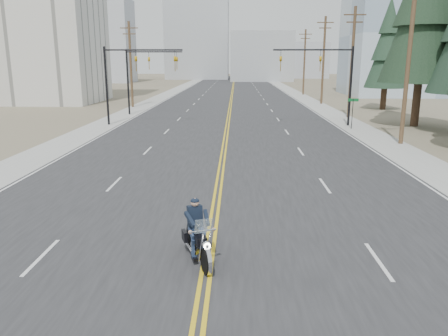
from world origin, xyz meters
The scene contains 21 objects.
road centered at (0.00, 70.00, 0.01)m, with size 20.00×200.00×0.01m, color #303033.
sidewalk_left centered at (-11.50, 70.00, 0.01)m, with size 3.00×200.00×0.01m, color #A5A5A0.
sidewalk_right centered at (11.50, 70.00, 0.01)m, with size 3.00×200.00×0.01m, color #A5A5A0.
traffic_mast_left centered at (-8.98, 32.00, 4.94)m, with size 7.10×0.26×7.00m.
traffic_mast_right centered at (8.98, 32.00, 4.94)m, with size 7.10×0.26×7.00m.
traffic_mast_far centered at (-9.31, 40.00, 4.87)m, with size 6.10×0.26×7.00m.
street_sign centered at (10.80, 30.00, 1.80)m, with size 0.90×0.06×2.62m.
utility_pole_b centered at (12.50, 23.00, 5.98)m, with size 2.20×0.30×11.50m.
utility_pole_c centered at (12.50, 38.00, 5.73)m, with size 2.20×0.30×11.00m.
utility_pole_d centered at (12.50, 53.00, 5.98)m, with size 2.20×0.30×11.50m.
utility_pole_e centered at (12.50, 70.00, 5.73)m, with size 2.20×0.30×11.00m.
utility_pole_left centered at (-12.50, 48.00, 5.48)m, with size 2.20×0.30×10.50m.
glass_building centered at (32.00, 70.00, 10.00)m, with size 24.00×16.00×20.00m, color #9EB5CC.
haze_bldg_a centered at (-35.00, 115.00, 11.00)m, with size 14.00×12.00×22.00m, color #B7BCC6.
haze_bldg_b centered at (8.00, 125.00, 7.00)m, with size 18.00×14.00×14.00m, color #ADB2B7.
haze_bldg_c centered at (40.00, 110.00, 9.00)m, with size 16.00×12.00×18.00m, color #B7BCC6.
haze_bldg_d centered at (-12.00, 140.00, 13.00)m, with size 20.00×15.00×26.00m, color #ADB2B7.
haze_bldg_e centered at (25.00, 150.00, 6.00)m, with size 14.00×14.00×12.00m, color #B7BCC6.
haze_bldg_f centered at (-50.00, 130.00, 8.00)m, with size 12.00×12.00×16.00m, color #ADB2B7.
motorcyclist centered at (-0.28, 3.91, 0.92)m, with size 1.01×2.35×1.84m, color black, non-canonical shape.
conifer_far centered at (18.68, 46.14, 7.49)m, with size 4.87×4.87×13.05m.
Camera 1 is at (0.81, -7.88, 5.72)m, focal length 35.00 mm.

